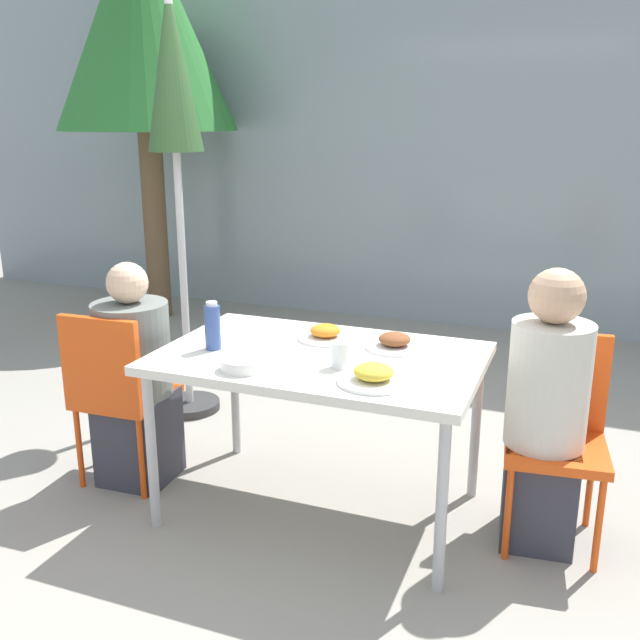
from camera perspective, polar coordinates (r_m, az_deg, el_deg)
ground_plane at (r=3.36m, az=0.00°, el=-14.89°), size 24.00×24.00×0.00m
building_facade at (r=6.10m, az=11.66°, el=13.55°), size 10.00×0.20×3.00m
dining_table at (r=3.06m, az=0.00°, el=-3.75°), size 1.36×0.88×0.75m
chair_left at (r=3.48m, az=-16.01°, el=-5.11°), size 0.42×0.42×0.87m
person_left at (r=3.52m, az=-14.60°, el=-4.84°), size 0.36×0.36×1.09m
chair_right at (r=3.12m, az=18.37°, el=-7.79°), size 0.44×0.44×0.87m
person_right at (r=3.03m, az=17.59°, el=-7.42°), size 0.32×0.32×1.17m
closed_umbrella at (r=4.12m, az=-11.62°, el=16.78°), size 0.36×0.36×2.42m
plate_0 at (r=3.12m, az=5.98°, el=-1.81°), size 0.25×0.25×0.07m
plate_1 at (r=2.72m, az=4.30°, el=-4.48°), size 0.28×0.28×0.08m
plate_2 at (r=3.23m, az=0.42°, el=-1.11°), size 0.25×0.25×0.07m
bottle at (r=3.11m, az=-8.59°, el=-0.51°), size 0.07×0.07×0.21m
drinking_cup at (r=2.86m, az=1.62°, el=-2.79°), size 0.07×0.07×0.11m
salad_bowl at (r=2.87m, az=-6.20°, el=-3.50°), size 0.18×0.18×0.05m
tree_behind_left at (r=6.40m, az=-14.02°, el=22.10°), size 1.49×1.49×3.36m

